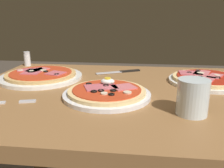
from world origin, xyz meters
TOP-DOWN VIEW (x-y plane):
  - dining_table at (0.00, 0.00)m, footprint 1.01×0.75m
  - pizza_foreground at (-0.03, -0.07)m, footprint 0.26×0.26m
  - pizza_across_left at (0.31, 0.12)m, footprint 0.27×0.27m
  - pizza_across_right at (-0.31, 0.11)m, footprint 0.31×0.31m
  - water_glass_far at (0.20, -0.17)m, footprint 0.08×0.08m
  - fork at (-0.31, -0.16)m, footprint 0.16×0.06m
  - knife at (-0.01, 0.25)m, footprint 0.18×0.10m
  - salt_shaker at (-0.46, 0.32)m, footprint 0.03×0.03m

SIDE VIEW (x-z plane):
  - dining_table at x=0.00m, z-range 0.23..0.97m
  - fork at x=-0.31m, z-range 0.74..0.74m
  - knife at x=-0.01m, z-range 0.74..0.74m
  - pizza_across_right at x=-0.31m, z-range 0.73..0.76m
  - pizza_across_left at x=0.31m, z-range 0.73..0.76m
  - pizza_foreground at x=-0.03m, z-range 0.72..0.77m
  - salt_shaker at x=-0.46m, z-range 0.73..0.80m
  - water_glass_far at x=0.20m, z-range 0.73..0.82m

